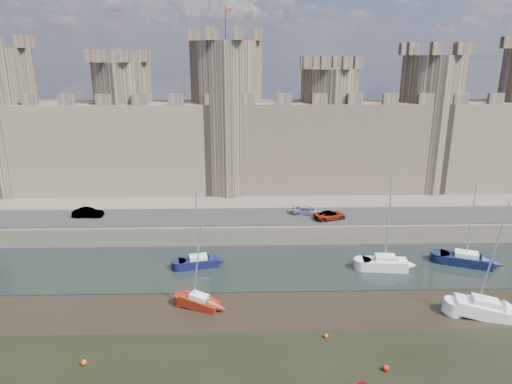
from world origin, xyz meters
TOP-DOWN VIEW (x-y plane):
  - water_channel at (0.00, 24.00)m, footprint 160.00×12.00m
  - quay at (0.00, 60.00)m, footprint 160.00×60.00m
  - road at (0.00, 34.00)m, footprint 160.00×7.00m
  - castle at (-0.64, 48.00)m, footprint 108.50×11.00m
  - car_1 at (-16.42, 34.44)m, footprint 4.04×1.47m
  - car_2 at (13.18, 34.68)m, footprint 4.28×2.34m
  - car_3 at (16.01, 32.75)m, footprint 4.69×3.12m
  - sailboat_1 at (-0.74, 24.07)m, footprint 4.70×2.62m
  - sailboat_2 at (20.49, 22.83)m, footprint 5.15×2.44m
  - sailboat_3 at (30.29, 23.80)m, footprint 6.00×4.16m
  - sailboat_4 at (0.18, 15.21)m, footprint 4.16×2.88m
  - sailboat_5 at (26.93, 13.01)m, footprint 5.66×3.35m
  - buoy_1 at (-8.14, 6.91)m, footprint 0.46×0.46m
  - buoy_3 at (11.58, 9.99)m, footprint 0.39×0.39m
  - buoy_5 at (15.45, 5.60)m, footprint 0.48×0.48m

SIDE VIEW (x-z plane):
  - water_channel at x=0.00m, z-range 0.00..0.08m
  - buoy_3 at x=11.58m, z-range 0.00..0.39m
  - buoy_1 at x=-8.14m, z-range 0.00..0.46m
  - buoy_5 at x=15.45m, z-range 0.00..0.48m
  - sailboat_4 at x=0.18m, z-range -3.85..5.22m
  - sailboat_1 at x=-0.74m, z-range -3.72..5.18m
  - sailboat_3 at x=30.29m, z-range -4.14..5.67m
  - sailboat_5 at x=26.93m, z-range -4.92..6.54m
  - sailboat_2 at x=20.49m, z-range -4.52..6.21m
  - quay at x=0.00m, z-range 0.00..2.50m
  - road at x=0.00m, z-range 2.50..2.60m
  - car_2 at x=13.18m, z-range 2.50..3.68m
  - car_3 at x=16.01m, z-range 2.50..3.70m
  - car_1 at x=-16.42m, z-range 2.50..3.82m
  - castle at x=-0.64m, z-range -2.83..26.17m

